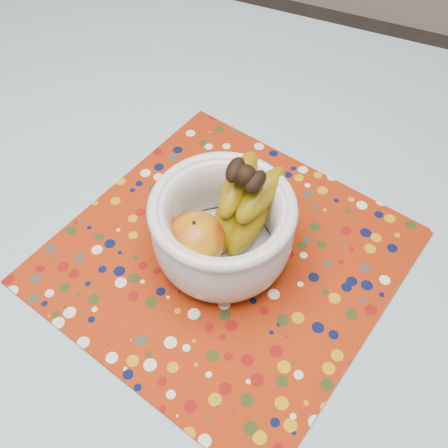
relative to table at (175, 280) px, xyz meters
name	(u,v)px	position (x,y,z in m)	size (l,w,h in m)	color
table	(175,280)	(0.00, 0.00, 0.00)	(1.20, 1.20, 0.75)	brown
tablecloth	(171,251)	(0.00, 0.00, 0.08)	(1.32, 1.32, 0.01)	slate
placemat	(225,256)	(0.08, 0.02, 0.09)	(0.45, 0.45, 0.00)	maroon
fruit_bowl	(228,223)	(0.08, 0.02, 0.16)	(0.19, 0.20, 0.16)	silver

